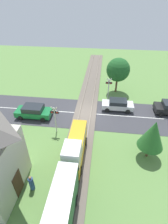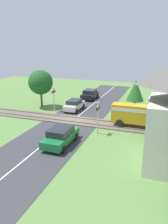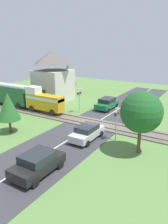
# 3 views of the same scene
# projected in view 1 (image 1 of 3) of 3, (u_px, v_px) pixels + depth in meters

# --- Properties ---
(ground_plane) EXTENTS (60.00, 60.00, 0.00)m
(ground_plane) POSITION_uv_depth(u_px,v_px,m) (85.00, 113.00, 22.38)
(ground_plane) COLOR #5B8442
(road_surface) EXTENTS (48.00, 6.40, 0.02)m
(road_surface) POSITION_uv_depth(u_px,v_px,m) (85.00, 113.00, 22.38)
(road_surface) COLOR #38383D
(road_surface) RESTS_ON ground_plane
(track_bed) EXTENTS (2.80, 48.00, 0.24)m
(track_bed) POSITION_uv_depth(u_px,v_px,m) (85.00, 113.00, 22.34)
(track_bed) COLOR #665B51
(track_bed) RESTS_ON ground_plane
(car_near_crossing) EXTENTS (4.03, 1.84, 1.44)m
(car_near_crossing) POSITION_uv_depth(u_px,v_px,m) (118.00, 104.00, 22.71)
(car_near_crossing) COLOR silver
(car_near_crossing) RESTS_ON ground_plane
(car_far_side) EXTENTS (4.32, 2.00, 1.56)m
(car_far_side) POSITION_uv_depth(u_px,v_px,m) (34.00, 111.00, 21.36)
(car_far_side) COLOR #197038
(car_far_side) RESTS_ON ground_plane
(crossing_signal_west_approach) EXTENTS (0.90, 0.18, 3.31)m
(crossing_signal_west_approach) POSITION_uv_depth(u_px,v_px,m) (109.00, 86.00, 23.98)
(crossing_signal_west_approach) COLOR #B7B7B7
(crossing_signal_west_approach) RESTS_ON ground_plane
(crossing_signal_east_approach) EXTENTS (0.90, 0.18, 3.31)m
(crossing_signal_east_approach) POSITION_uv_depth(u_px,v_px,m) (55.00, 116.00, 18.35)
(crossing_signal_east_approach) COLOR #B7B7B7
(crossing_signal_east_approach) RESTS_ON ground_plane
(pedestrian_by_station) EXTENTS (0.38, 0.38, 1.52)m
(pedestrian_by_station) POSITION_uv_depth(u_px,v_px,m) (31.00, 183.00, 13.58)
(pedestrian_by_station) COLOR #2D4C8E
(pedestrian_by_station) RESTS_ON ground_plane
(tree_roadside_hedge) EXTENTS (2.30, 2.30, 4.15)m
(tree_roadside_hedge) POSITION_uv_depth(u_px,v_px,m) (153.00, 134.00, 15.12)
(tree_roadside_hedge) COLOR brown
(tree_roadside_hedge) RESTS_ON ground_plane
(tree_beyond_track) EXTENTS (3.38, 3.38, 5.21)m
(tree_beyond_track) POSITION_uv_depth(u_px,v_px,m) (118.00, 70.00, 25.15)
(tree_beyond_track) COLOR brown
(tree_beyond_track) RESTS_ON ground_plane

